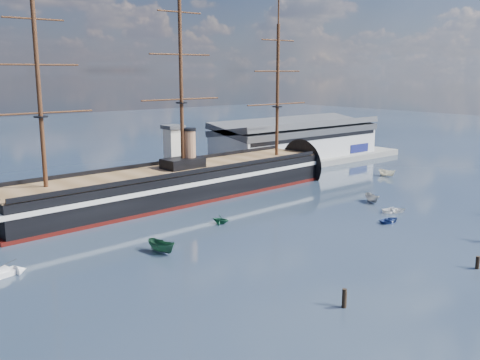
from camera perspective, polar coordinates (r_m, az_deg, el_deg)
ground at (r=120.38m, az=0.42°, el=-3.50°), size 600.00×600.00×0.00m
quay at (r=154.17m, az=-5.43°, el=-0.20°), size 180.00×18.00×2.00m
warehouse at (r=186.65m, az=6.06°, el=4.33°), size 63.00×21.00×11.60m
quay_tower at (r=146.18m, az=-7.09°, el=3.01°), size 5.00×5.00×15.00m
warship at (r=131.37m, az=-7.42°, el=-0.51°), size 113.26×20.69×53.94m
motorboat_a at (r=95.51m, az=-8.34°, el=-7.70°), size 7.57×3.98×2.88m
motorboat_b at (r=117.18m, az=15.69°, el=-4.37°), size 1.33×3.16×1.46m
motorboat_c at (r=133.50m, az=13.90°, el=-2.34°), size 6.80×4.83×2.56m
motorboat_d at (r=111.91m, az=-2.06°, el=-4.69°), size 6.40×5.03×2.16m
motorboat_e at (r=125.58m, az=16.14°, el=-3.33°), size 2.93×3.60×1.58m
motorboat_f at (r=167.54m, az=15.39°, el=0.38°), size 6.58×2.62×2.60m
piling_near_left at (r=75.38m, az=11.02°, el=-13.21°), size 0.64×0.64×3.38m
piling_near_mid at (r=95.36m, az=23.96°, el=-8.64°), size 0.64×0.64×2.79m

